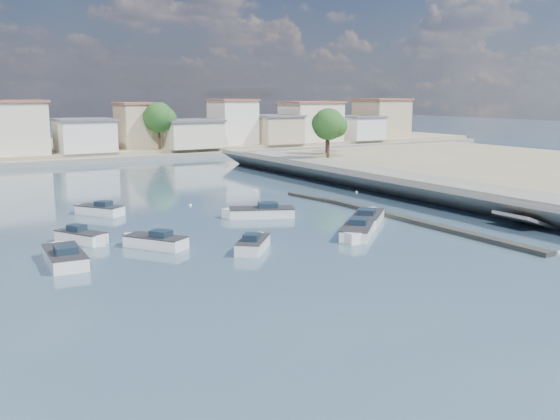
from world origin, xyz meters
name	(u,v)px	position (x,y,z in m)	size (l,w,h in m)	color
ground	(195,185)	(0.00, 40.00, 0.00)	(400.00, 400.00, 0.00)	#2D475A
seawall_walkway	(482,196)	(18.50, 13.00, 0.90)	(5.00, 90.00, 1.80)	slate
breakwater	(392,216)	(6.90, 12.69, 0.17)	(2.00, 31.02, 0.35)	black
far_shore_land	(86,148)	(0.00, 92.00, 0.70)	(160.00, 40.00, 1.40)	gray
far_shore_quay	(119,159)	(0.00, 71.00, 0.40)	(160.00, 2.50, 0.80)	slate
far_town	(168,127)	(10.71, 76.92, 4.93)	(113.01, 12.80, 8.35)	beige
shore_trees	(173,122)	(8.34, 68.11, 6.22)	(74.56, 38.32, 7.92)	#38281E
motorboat_a	(153,242)	(-14.70, 13.13, 0.38)	(3.96, 4.65, 1.48)	white
motorboat_b	(254,245)	(-8.97, 8.83, 0.38)	(3.91, 4.13, 1.48)	white
motorboat_c	(258,213)	(-3.05, 18.98, 0.38)	(6.20, 4.29, 1.48)	white
motorboat_d	(357,232)	(-0.34, 8.36, 0.38)	(5.04, 5.02, 1.48)	white
motorboat_e	(64,257)	(-20.98, 12.14, 0.38)	(2.45, 6.05, 1.48)	white
motorboat_f	(98,210)	(-14.84, 27.35, 0.38)	(3.89, 4.51, 1.48)	white
motorboat_g	(83,238)	(-18.61, 16.98, 0.38)	(3.27, 4.30, 1.48)	white
motorboat_h	(368,218)	(3.88, 12.29, 0.38)	(5.42, 5.26, 1.48)	white
mooring_buoys	(363,215)	(5.36, 14.83, 0.05)	(19.32, 39.95, 0.32)	white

